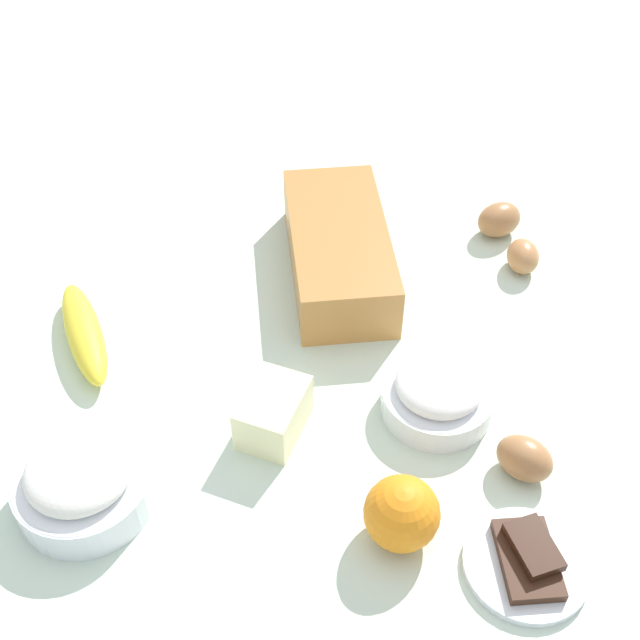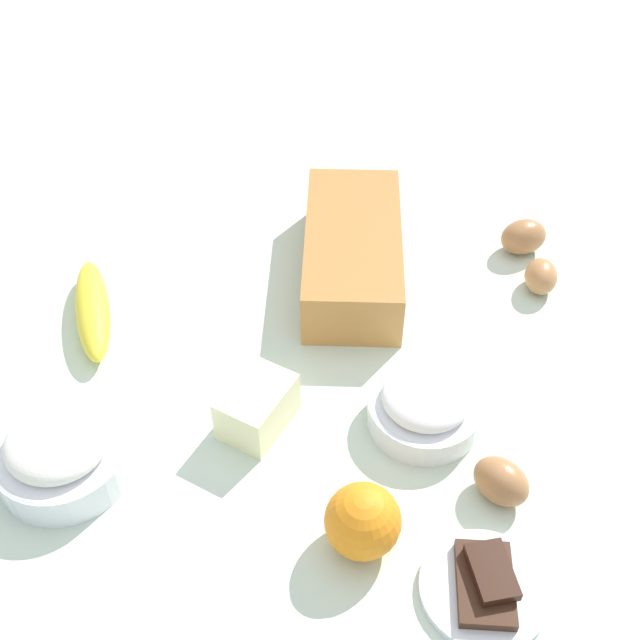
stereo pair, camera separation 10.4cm
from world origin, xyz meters
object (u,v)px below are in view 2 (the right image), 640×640
at_px(chocolate_plate, 485,586).
at_px(loaf_pan, 353,251).
at_px(orange_fruit, 363,521).
at_px(butter_block, 257,407).
at_px(egg_beside_bowl, 501,481).
at_px(flour_bowl, 61,453).
at_px(egg_loose, 541,276).
at_px(sugar_bowl, 425,406).
at_px(banana, 93,309).
at_px(egg_near_butter, 523,237).

bearing_deg(chocolate_plate, loaf_pan, 29.79).
distance_m(orange_fruit, butter_block, 0.20).
bearing_deg(chocolate_plate, egg_beside_bowl, 0.11).
bearing_deg(chocolate_plate, flour_bowl, 87.89).
relative_size(loaf_pan, butter_block, 3.37).
distance_m(flour_bowl, egg_beside_bowl, 0.48).
height_order(butter_block, egg_loose, butter_block).
bearing_deg(sugar_bowl, egg_loose, -22.18).
bearing_deg(chocolate_plate, orange_fruit, 81.10).
distance_m(banana, egg_beside_bowl, 0.56).
bearing_deg(loaf_pan, egg_beside_bowl, -155.41).
height_order(banana, egg_loose, egg_loose).
bearing_deg(orange_fruit, flour_bowl, 90.54).
xyz_separation_m(loaf_pan, egg_beside_bowl, (-0.31, -0.24, -0.02)).
bearing_deg(egg_beside_bowl, sugar_bowl, 52.00).
bearing_deg(egg_near_butter, orange_fruit, 167.94).
bearing_deg(butter_block, egg_near_butter, -33.47).
bearing_deg(egg_near_butter, flour_bowl, 139.28).
distance_m(orange_fruit, chocolate_plate, 0.14).
xyz_separation_m(sugar_bowl, egg_beside_bowl, (-0.08, -0.10, -0.00)).
xyz_separation_m(banana, egg_near_butter, (0.30, -0.53, 0.01)).
xyz_separation_m(flour_bowl, orange_fruit, (0.00, -0.34, 0.01)).
bearing_deg(flour_bowl, egg_loose, -47.10).
height_order(loaf_pan, orange_fruit, same).
relative_size(loaf_pan, banana, 1.59).
bearing_deg(loaf_pan, egg_loose, -94.56).
bearing_deg(butter_block, egg_loose, -42.34).
height_order(sugar_bowl, butter_block, sugar_bowl).
height_order(orange_fruit, butter_block, orange_fruit).
bearing_deg(egg_beside_bowl, orange_fruit, 126.65).
relative_size(egg_near_butter, egg_loose, 1.17).
height_order(sugar_bowl, egg_loose, sugar_bowl).
xyz_separation_m(flour_bowl, chocolate_plate, (-0.02, -0.47, -0.02)).
bearing_deg(egg_loose, flour_bowl, 132.90).
bearing_deg(banana, chocolate_plate, -113.89).
height_order(loaf_pan, chocolate_plate, loaf_pan).
relative_size(banana, orange_fruit, 2.38).
bearing_deg(egg_near_butter, sugar_bowl, 167.20).
bearing_deg(egg_loose, orange_fruit, 162.19).
xyz_separation_m(loaf_pan, chocolate_plate, (-0.43, -0.24, -0.03)).
distance_m(egg_near_butter, egg_loose, 0.08).
bearing_deg(banana, egg_beside_bowl, -102.87).
relative_size(loaf_pan, flour_bowl, 2.03).
height_order(orange_fruit, chocolate_plate, orange_fruit).
bearing_deg(egg_near_butter, egg_beside_bowl, -177.36).
bearing_deg(egg_loose, egg_beside_bowl, 177.97).
bearing_deg(banana, egg_loose, -68.36).
height_order(egg_beside_bowl, egg_loose, egg_beside_bowl).
relative_size(butter_block, egg_near_butter, 1.33).
relative_size(flour_bowl, butter_block, 1.66).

